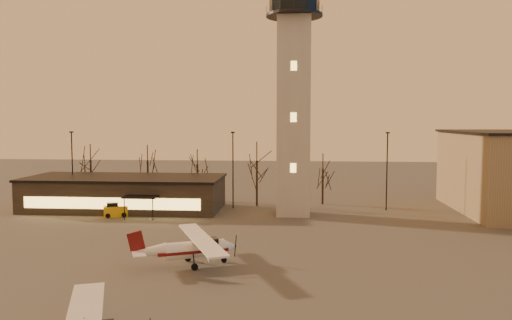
{
  "coord_description": "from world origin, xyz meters",
  "views": [
    {
      "loc": [
        0.52,
        -31.07,
        11.74
      ],
      "look_at": [
        -3.18,
        13.0,
        8.14
      ],
      "focal_mm": 35.0,
      "sensor_mm": 36.0,
      "label": 1
    }
  ],
  "objects_px": {
    "cessna_rear": "(197,252)",
    "service_cart": "(115,211)",
    "control_tower": "(294,82)",
    "terminal": "(125,193)"
  },
  "relations": [
    {
      "from": "terminal",
      "to": "service_cart",
      "type": "distance_m",
      "value": 5.24
    },
    {
      "from": "terminal",
      "to": "cessna_rear",
      "type": "distance_m",
      "value": 28.18
    },
    {
      "from": "cessna_rear",
      "to": "service_cart",
      "type": "xyz_separation_m",
      "value": [
        -13.94,
        19.17,
        -0.42
      ]
    },
    {
      "from": "control_tower",
      "to": "terminal",
      "type": "distance_m",
      "value": 26.24
    },
    {
      "from": "terminal",
      "to": "service_cart",
      "type": "xyz_separation_m",
      "value": [
        0.5,
        -5.0,
        -1.48
      ]
    },
    {
      "from": "terminal",
      "to": "cessna_rear",
      "type": "bearing_deg",
      "value": -59.14
    },
    {
      "from": "terminal",
      "to": "control_tower",
      "type": "bearing_deg",
      "value": -5.15
    },
    {
      "from": "terminal",
      "to": "service_cart",
      "type": "height_order",
      "value": "terminal"
    },
    {
      "from": "cessna_rear",
      "to": "service_cart",
      "type": "relative_size",
      "value": 3.55
    },
    {
      "from": "cessna_rear",
      "to": "service_cart",
      "type": "bearing_deg",
      "value": 102.27
    }
  ]
}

